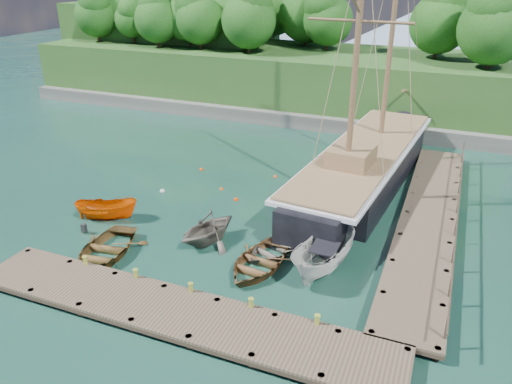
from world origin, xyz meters
TOP-DOWN VIEW (x-y plane):
  - ground at (0.00, 0.00)m, footprint 160.00×160.00m
  - dock_near at (2.00, -6.50)m, footprint 20.00×3.20m
  - dock_east at (11.50, 7.00)m, footprint 3.20×24.00m
  - bollard_0 at (-4.00, -5.10)m, footprint 0.26×0.26m
  - bollard_1 at (-1.00, -5.10)m, footprint 0.26×0.26m
  - bollard_2 at (2.00, -5.10)m, footprint 0.26×0.26m
  - bollard_3 at (5.00, -5.10)m, footprint 0.26×0.26m
  - bollard_4 at (8.00, -5.10)m, footprint 0.26×0.26m
  - rowboat_0 at (-4.24, -3.37)m, footprint 4.32×5.51m
  - rowboat_1 at (0.17, 0.14)m, footprint 4.38×4.71m
  - rowboat_2 at (3.81, -1.32)m, footprint 3.94×5.14m
  - rowboat_3 at (4.08, 0.42)m, footprint 4.12×4.76m
  - motorboat_orange at (-6.82, 0.23)m, footprint 4.07×2.78m
  - cabin_boat_white at (7.00, -0.32)m, footprint 3.01×5.82m
  - schooner at (6.65, 11.37)m, footprint 7.08×28.24m
  - mooring_buoy_0 at (-5.89, 5.01)m, footprint 0.34×0.34m
  - mooring_buoy_1 at (-2.25, 6.85)m, footprint 0.28×0.28m
  - mooring_buoy_2 at (-0.61, 5.68)m, footprint 0.30×0.30m
  - mooring_buoy_3 at (2.81, 6.18)m, footprint 0.35×0.35m
  - mooring_buoy_4 at (-5.25, 9.51)m, footprint 0.29×0.29m
  - mooring_buoy_5 at (0.45, 10.34)m, footprint 0.30×0.30m
  - headland at (-12.88, 31.36)m, footprint 51.00×19.31m
  - distant_ridge at (4.30, 70.00)m, footprint 117.00×40.00m

SIDE VIEW (x-z plane):
  - ground at x=0.00m, z-range 0.00..0.00m
  - bollard_0 at x=-4.00m, z-range -0.23..0.23m
  - bollard_1 at x=-1.00m, z-range -0.23..0.23m
  - bollard_2 at x=2.00m, z-range -0.23..0.23m
  - bollard_3 at x=5.00m, z-range -0.23..0.23m
  - bollard_4 at x=8.00m, z-range -0.23..0.23m
  - rowboat_0 at x=-4.24m, z-range -0.52..0.52m
  - rowboat_1 at x=0.17m, z-range -1.01..1.01m
  - rowboat_2 at x=3.81m, z-range -0.49..0.49m
  - rowboat_3 at x=4.08m, z-range -0.41..0.41m
  - motorboat_orange at x=-6.82m, z-range -0.74..0.74m
  - cabin_boat_white at x=7.00m, z-range -1.07..1.07m
  - mooring_buoy_0 at x=-5.89m, z-range -0.17..0.17m
  - mooring_buoy_1 at x=-2.25m, z-range -0.14..0.14m
  - mooring_buoy_2 at x=-0.61m, z-range -0.15..0.15m
  - mooring_buoy_3 at x=2.81m, z-range -0.17..0.17m
  - mooring_buoy_4 at x=-5.25m, z-range -0.14..0.14m
  - mooring_buoy_5 at x=0.45m, z-range -0.15..0.15m
  - dock_near at x=2.00m, z-range -0.12..0.98m
  - dock_east at x=11.50m, z-range -0.12..0.98m
  - schooner at x=6.65m, z-range -9.26..11.56m
  - distant_ridge at x=4.30m, z-range -0.65..9.35m
  - headland at x=-12.88m, z-range -0.91..11.99m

